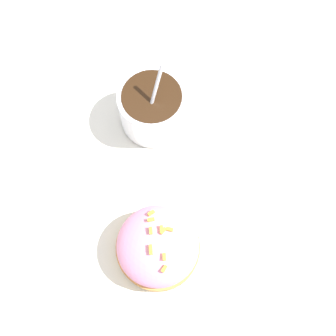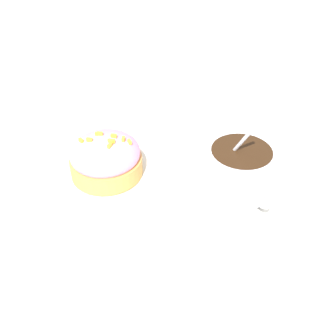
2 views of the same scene
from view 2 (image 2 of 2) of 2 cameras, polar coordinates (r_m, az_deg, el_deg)
The scene contains 4 objects.
ground_plane at distance 0.49m, azimuth 0.49°, elevation -1.82°, with size 3.00×3.00×0.00m, color #B2B2B7.
paper_napkin at distance 0.48m, azimuth 0.49°, elevation -1.68°, with size 0.30×0.31×0.00m.
coffee_cup at distance 0.46m, azimuth 10.40°, elevation -0.24°, with size 0.08×0.09×0.10m.
frosted_pastry at distance 0.48m, azimuth -9.03°, elevation 1.52°, with size 0.09×0.09×0.06m.
Camera 2 is at (-0.08, 0.36, 0.31)m, focal length 42.00 mm.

